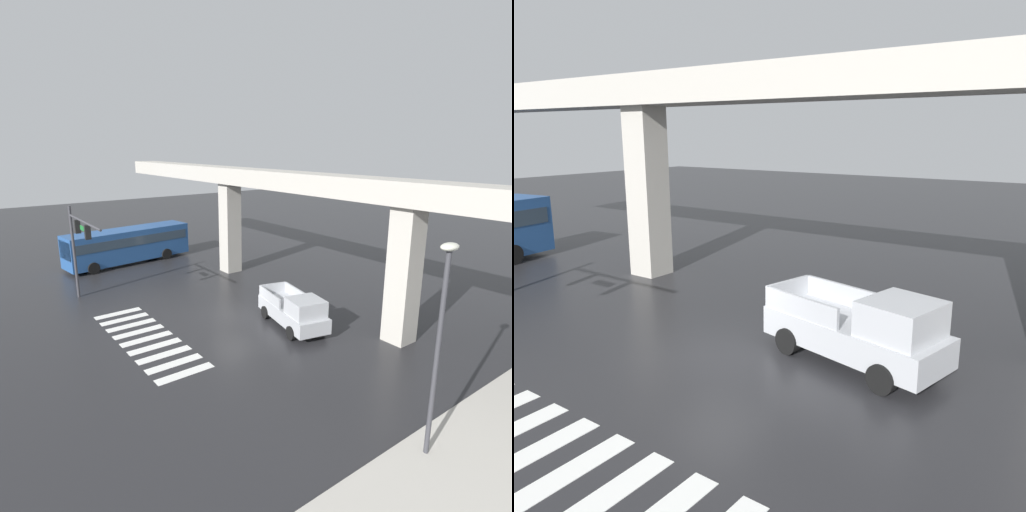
% 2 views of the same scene
% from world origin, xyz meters
% --- Properties ---
extents(ground_plane, '(120.00, 120.00, 0.00)m').
position_xyz_m(ground_plane, '(0.00, 0.00, 0.00)').
color(ground_plane, '#232326').
extents(crosswalk_stripes, '(9.35, 2.80, 0.01)m').
position_xyz_m(crosswalk_stripes, '(-0.00, -5.61, 0.01)').
color(crosswalk_stripes, silver).
rests_on(crosswalk_stripes, ground).
extents(elevated_overpass, '(49.64, 2.15, 8.34)m').
position_xyz_m(elevated_overpass, '(0.00, 5.00, 7.08)').
color(elevated_overpass, '#ADA89E').
rests_on(elevated_overpass, ground).
extents(pickup_truck, '(5.39, 2.96, 2.08)m').
position_xyz_m(pickup_truck, '(3.58, 1.68, 0.99)').
color(pickup_truck, '#A8AAAF').
rests_on(pickup_truck, ground).
extents(city_bus, '(3.91, 11.04, 2.99)m').
position_xyz_m(city_bus, '(-15.44, -0.78, 1.72)').
color(city_bus, '#234C8C').
rests_on(city_bus, ground).
extents(traffic_signal_mast, '(6.49, 0.32, 6.20)m').
position_xyz_m(traffic_signal_mast, '(-7.25, -6.73, 4.39)').
color(traffic_signal_mast, '#38383D').
rests_on(traffic_signal_mast, ground).
extents(street_lamp_near_corner, '(0.44, 0.70, 7.24)m').
position_xyz_m(street_lamp_near_corner, '(13.86, -1.64, 4.56)').
color(street_lamp_near_corner, '#38383D').
rests_on(street_lamp_near_corner, ground).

